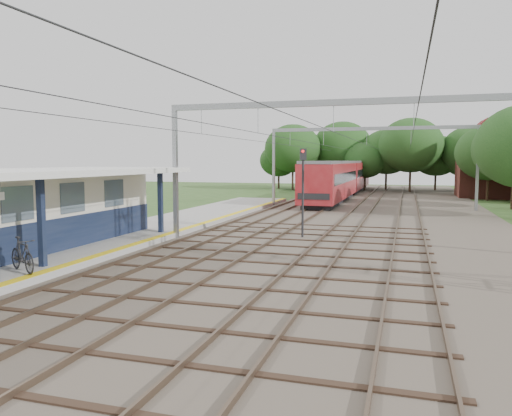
% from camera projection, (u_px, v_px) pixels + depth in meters
% --- Properties ---
extents(ground, '(160.00, 160.00, 0.00)m').
position_uv_depth(ground, '(78.00, 356.00, 10.59)').
color(ground, '#2D4C1E').
rests_on(ground, ground).
extents(ballast_bed, '(18.00, 90.00, 0.10)m').
position_uv_depth(ballast_bed, '(371.00, 214.00, 38.01)').
color(ballast_bed, '#473D33').
rests_on(ballast_bed, ground).
extents(platform, '(5.00, 52.00, 0.35)m').
position_uv_depth(platform, '(124.00, 237.00, 26.08)').
color(platform, gray).
rests_on(platform, ground).
extents(yellow_stripe, '(0.45, 52.00, 0.01)m').
position_uv_depth(yellow_stripe, '(163.00, 235.00, 25.41)').
color(yellow_stripe, yellow).
rests_on(yellow_stripe, platform).
extents(rail_tracks, '(11.80, 88.00, 0.15)m').
position_uv_depth(rail_tracks, '(338.00, 212.00, 38.72)').
color(rail_tracks, brown).
rests_on(rail_tracks, ballast_bed).
extents(catenary_system, '(17.22, 88.00, 7.00)m').
position_uv_depth(catenary_system, '(358.00, 140.00, 33.17)').
color(catenary_system, gray).
rests_on(catenary_system, ground).
extents(tree_band, '(31.72, 30.88, 8.82)m').
position_uv_depth(tree_band, '(385.00, 154.00, 63.43)').
color(tree_band, '#382619').
rests_on(tree_band, ground).
extents(house_far, '(8.00, 6.12, 8.66)m').
position_uv_depth(house_far, '(496.00, 169.00, 55.19)').
color(house_far, brown).
rests_on(house_far, ground).
extents(bicycle, '(2.02, 1.44, 1.20)m').
position_uv_depth(bicycle, '(22.00, 255.00, 16.98)').
color(bicycle, black).
rests_on(bicycle, platform).
extents(train, '(3.07, 38.21, 4.02)m').
position_uv_depth(train, '(343.00, 177.00, 57.72)').
color(train, black).
rests_on(train, ballast_bed).
extents(signal_post, '(0.38, 0.33, 4.78)m').
position_uv_depth(signal_post, '(303.00, 180.00, 26.16)').
color(signal_post, black).
rests_on(signal_post, ground).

